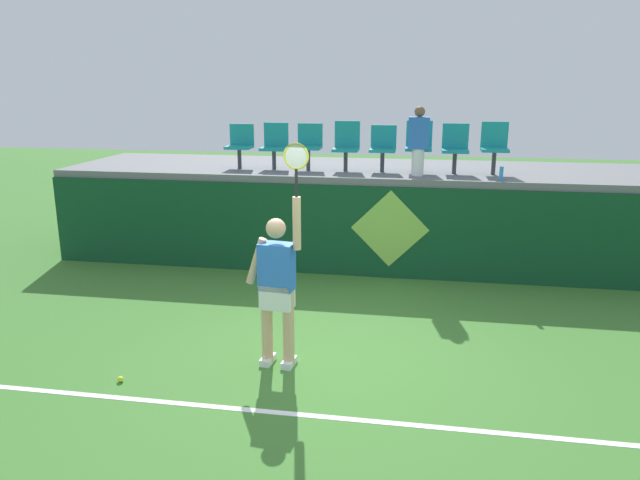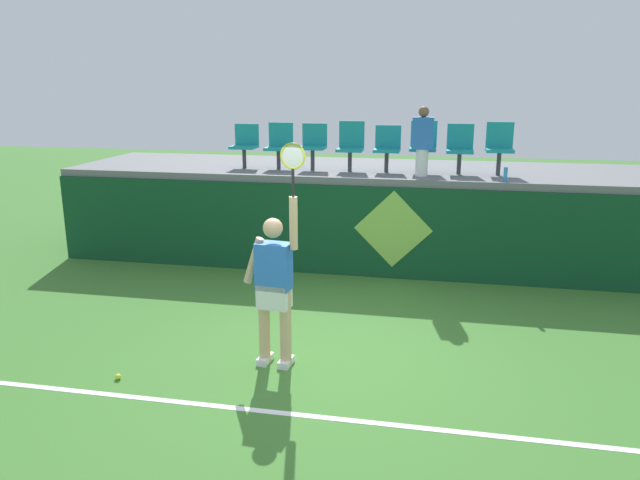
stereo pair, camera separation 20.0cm
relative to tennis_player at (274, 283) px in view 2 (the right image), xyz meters
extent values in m
plane|color=#3D752D|center=(0.49, 0.23, -0.98)|extent=(40.00, 40.00, 0.00)
cube|color=#0F4223|center=(0.49, 3.50, -0.22)|extent=(10.74, 0.20, 1.52)
cube|color=slate|center=(0.49, 4.76, 0.60)|extent=(10.74, 2.61, 0.12)
cube|color=white|center=(0.49, -1.03, -0.98)|extent=(9.67, 0.08, 0.01)
cube|color=white|center=(-0.14, 0.01, -0.94)|extent=(0.15, 0.27, 0.08)
cube|color=white|center=(0.12, -0.01, -0.94)|extent=(0.15, 0.27, 0.08)
cylinder|color=#DBAD84|center=(-0.14, 0.01, -0.52)|extent=(0.13, 0.13, 0.91)
cylinder|color=#DBAD84|center=(0.12, -0.01, -0.52)|extent=(0.13, 0.13, 0.91)
cube|color=white|center=(-0.01, 0.00, -0.15)|extent=(0.38, 0.26, 0.28)
cube|color=blue|center=(-0.01, 0.00, 0.20)|extent=(0.40, 0.26, 0.53)
sphere|color=#DBAD84|center=(-0.01, 0.00, 0.63)|extent=(0.22, 0.22, 0.22)
cylinder|color=#DBAD84|center=(-0.24, 0.03, 0.24)|extent=(0.26, 0.12, 0.55)
cylinder|color=#DBAD84|center=(0.23, -0.03, 0.70)|extent=(0.09, 0.09, 0.58)
cylinder|color=black|center=(0.23, -0.03, 1.14)|extent=(0.03, 0.03, 0.30)
torus|color=gold|center=(0.23, -0.03, 1.42)|extent=(0.28, 0.05, 0.28)
ellipsoid|color=silver|center=(0.23, -0.03, 1.42)|extent=(0.24, 0.04, 0.24)
sphere|color=#D1E533|center=(-1.60, -0.71, -0.95)|extent=(0.07, 0.07, 0.07)
cylinder|color=#338CE5|center=(2.75, 3.59, 0.77)|extent=(0.06, 0.06, 0.22)
cylinder|color=#38383D|center=(-1.71, 4.23, 0.83)|extent=(0.07, 0.07, 0.35)
cube|color=teal|center=(-1.71, 4.23, 1.03)|extent=(0.44, 0.42, 0.05)
cube|color=teal|center=(-1.71, 4.42, 1.24)|extent=(0.44, 0.04, 0.37)
cylinder|color=#38383D|center=(-1.08, 4.23, 0.82)|extent=(0.07, 0.07, 0.34)
cube|color=teal|center=(-1.08, 4.23, 1.02)|extent=(0.44, 0.42, 0.05)
cube|color=teal|center=(-1.08, 4.42, 1.25)|extent=(0.44, 0.04, 0.42)
cylinder|color=#38383D|center=(-0.46, 4.23, 0.84)|extent=(0.07, 0.07, 0.36)
cube|color=teal|center=(-0.46, 4.23, 1.04)|extent=(0.44, 0.42, 0.05)
cube|color=teal|center=(-0.46, 4.42, 1.26)|extent=(0.44, 0.04, 0.38)
cylinder|color=#38383D|center=(0.20, 4.23, 0.83)|extent=(0.07, 0.07, 0.34)
cube|color=teal|center=(0.20, 4.23, 1.02)|extent=(0.44, 0.42, 0.05)
cube|color=teal|center=(0.20, 4.42, 1.27)|extent=(0.44, 0.04, 0.45)
cylinder|color=#38383D|center=(0.83, 4.23, 0.83)|extent=(0.07, 0.07, 0.35)
cube|color=teal|center=(0.83, 4.23, 1.03)|extent=(0.44, 0.42, 0.05)
cube|color=teal|center=(0.83, 4.42, 1.24)|extent=(0.44, 0.04, 0.39)
cylinder|color=#38383D|center=(1.44, 4.23, 0.85)|extent=(0.07, 0.07, 0.38)
cube|color=teal|center=(1.44, 4.23, 1.06)|extent=(0.44, 0.42, 0.05)
cube|color=teal|center=(1.44, 4.42, 1.30)|extent=(0.44, 0.04, 0.44)
cylinder|color=#38383D|center=(2.05, 4.23, 0.83)|extent=(0.07, 0.07, 0.36)
cube|color=teal|center=(2.05, 4.23, 1.04)|extent=(0.44, 0.42, 0.05)
cube|color=teal|center=(2.05, 4.42, 1.27)|extent=(0.44, 0.04, 0.42)
cylinder|color=#38383D|center=(2.69, 4.23, 0.85)|extent=(0.07, 0.07, 0.39)
cube|color=teal|center=(2.69, 4.23, 1.07)|extent=(0.44, 0.42, 0.05)
cube|color=teal|center=(2.69, 4.42, 1.30)|extent=(0.44, 0.04, 0.42)
cylinder|color=white|center=(1.44, 3.90, 0.88)|extent=(0.20, 0.20, 0.44)
cube|color=blue|center=(1.44, 3.90, 1.35)|extent=(0.34, 0.20, 0.51)
sphere|color=brown|center=(1.44, 3.90, 1.70)|extent=(0.17, 0.17, 0.17)
cube|color=#0F4223|center=(1.04, 3.39, -0.98)|extent=(0.90, 0.01, 0.00)
plane|color=#8CC64C|center=(1.04, 3.39, -0.15)|extent=(1.27, 0.00, 1.27)
camera|label=1|loc=(1.57, -6.26, 2.21)|focal=34.26mm
camera|label=2|loc=(1.76, -6.22, 2.21)|focal=34.26mm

